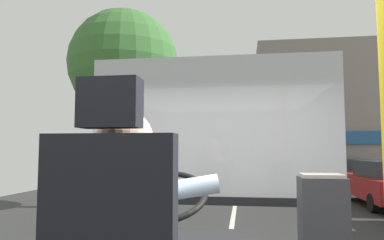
# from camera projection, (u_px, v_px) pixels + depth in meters

# --- Properties ---
(ground) EXTENTS (18.00, 44.00, 0.06)m
(ground) POSITION_uv_depth(u_px,v_px,m) (234.00, 213.00, 10.47)
(ground) COLOR #2C2C2C
(bus_driver) EXTENTS (0.73, 0.61, 0.76)m
(bus_driver) POSITION_uv_depth(u_px,v_px,m) (129.00, 230.00, 1.48)
(bus_driver) COLOR black
(bus_driver) RESTS_ON driver_seat
(windshield_panel) EXTENTS (2.50, 0.08, 1.48)m
(windshield_panel) POSITION_uv_depth(u_px,v_px,m) (213.00, 146.00, 3.54)
(windshield_panel) COLOR silver
(street_tree) EXTENTS (3.55, 3.55, 6.36)m
(street_tree) POSITION_uv_depth(u_px,v_px,m) (124.00, 65.00, 11.70)
(street_tree) COLOR #4C3828
(street_tree) RESTS_ON ground
(shop_building) EXTENTS (10.60, 4.36, 7.26)m
(shop_building) POSITION_uv_depth(u_px,v_px,m) (359.00, 115.00, 19.02)
(shop_building) COLOR gray
(shop_building) RESTS_ON ground
(parked_car_black) EXTENTS (1.91, 3.94, 1.37)m
(parked_car_black) POSITION_uv_depth(u_px,v_px,m) (347.00, 173.00, 16.88)
(parked_car_black) COLOR black
(parked_car_black) RESTS_ON ground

